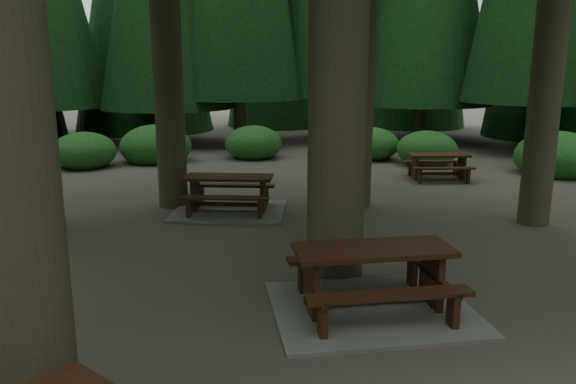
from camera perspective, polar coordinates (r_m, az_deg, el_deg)
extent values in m
plane|color=#4B453D|center=(8.29, -0.24, -9.08)|extent=(80.00, 80.00, 0.00)
cube|color=gray|center=(7.43, 8.49, -11.67)|extent=(2.65, 2.24, 0.05)
cube|color=#32180F|center=(7.14, 8.70, -5.82)|extent=(2.02, 0.89, 0.07)
cube|color=#32180F|center=(7.85, 7.17, -6.61)|extent=(1.99, 0.40, 0.05)
cube|color=#32180F|center=(6.68, 10.32, -10.27)|extent=(1.99, 0.40, 0.05)
cube|color=#32180F|center=(7.10, 2.40, -9.48)|extent=(0.12, 0.61, 0.79)
cube|color=#32180F|center=(7.08, 2.41, -8.98)|extent=(0.19, 1.60, 0.07)
cube|color=#32180F|center=(7.56, 14.38, -8.49)|extent=(0.12, 0.61, 0.79)
cube|color=#32180F|center=(7.53, 14.41, -8.03)|extent=(0.19, 1.60, 0.07)
cube|color=#32180F|center=(7.37, 8.53, -10.45)|extent=(1.65, 0.19, 0.09)
cube|color=gray|center=(12.13, -5.96, -1.93)|extent=(2.79, 2.51, 0.05)
cube|color=#32180F|center=(11.96, -6.04, 1.49)|extent=(1.96, 1.19, 0.06)
cube|color=#32180F|center=(12.61, -5.54, 0.67)|extent=(1.83, 0.75, 0.05)
cube|color=#32180F|center=(11.44, -6.51, -0.61)|extent=(1.83, 0.75, 0.05)
cube|color=#32180F|center=(12.19, -9.39, -0.31)|extent=(0.23, 0.56, 0.73)
cube|color=#32180F|center=(12.18, -9.40, -0.03)|extent=(0.49, 1.44, 0.06)
cube|color=#32180F|center=(11.95, -2.53, -0.42)|extent=(0.23, 0.56, 0.73)
cube|color=#32180F|center=(11.93, -2.53, -0.13)|extent=(0.49, 1.44, 0.06)
cube|color=#32180F|center=(12.09, -5.97, -1.21)|extent=(1.49, 0.50, 0.08)
cube|color=#32180F|center=(15.99, 15.09, 3.65)|extent=(1.72, 0.92, 0.05)
cube|color=#32180F|center=(16.55, 14.50, 3.02)|extent=(1.64, 0.52, 0.05)
cube|color=#32180F|center=(15.52, 15.61, 2.34)|extent=(1.64, 0.52, 0.05)
cube|color=#32180F|center=(15.87, 12.76, 2.41)|extent=(0.16, 0.50, 0.65)
cube|color=#32180F|center=(15.86, 12.77, 2.61)|extent=(0.31, 1.31, 0.05)
cube|color=#32180F|center=(16.25, 17.22, 2.39)|extent=(0.16, 0.50, 0.65)
cube|color=#32180F|center=(16.24, 17.23, 2.58)|extent=(0.31, 1.31, 0.05)
cube|color=#32180F|center=(16.07, 14.98, 1.83)|extent=(1.35, 0.32, 0.07)
ellipsoid|color=#1F571E|center=(18.02, 25.70, 2.91)|extent=(2.42, 2.42, 1.49)
ellipsoid|color=#1F571E|center=(18.30, 13.90, 3.93)|extent=(1.90, 1.90, 1.17)
ellipsoid|color=#1F571E|center=(19.13, 8.47, 4.53)|extent=(1.84, 1.84, 1.13)
ellipsoid|color=#1F571E|center=(19.19, -3.53, 4.67)|extent=(1.95, 1.95, 1.20)
ellipsoid|color=#1F571E|center=(18.92, -13.26, 4.24)|extent=(2.31, 2.31, 1.42)
ellipsoid|color=#1F571E|center=(18.45, -19.99, 3.60)|extent=(1.93, 1.93, 1.19)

